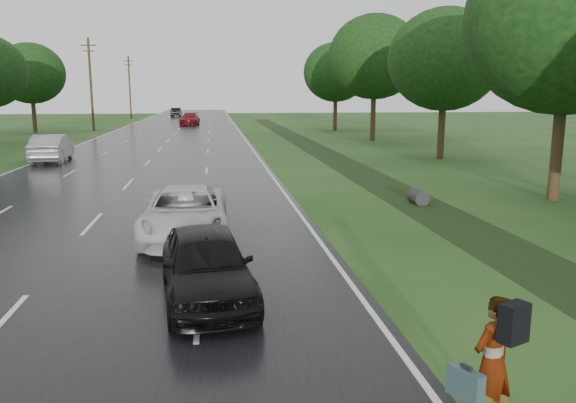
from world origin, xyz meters
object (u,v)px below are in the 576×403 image
(white_pickup, at_px, (185,213))
(dark_sedan, at_px, (206,264))
(pedestrian, at_px, (492,361))
(silver_sedan, at_px, (52,148))

(white_pickup, distance_m, dark_sedan, 5.05)
(white_pickup, xyz_separation_m, dark_sedan, (0.63, -5.01, 0.00))
(dark_sedan, bearing_deg, white_pickup, 90.88)
(pedestrian, relative_size, silver_sedan, 0.34)
(silver_sedan, bearing_deg, dark_sedan, 107.77)
(white_pickup, bearing_deg, dark_sedan, -82.59)
(pedestrian, height_order, dark_sedan, pedestrian)
(pedestrian, bearing_deg, dark_sedan, -78.23)
(silver_sedan, bearing_deg, white_pickup, 110.95)
(pedestrian, height_order, white_pickup, pedestrian)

